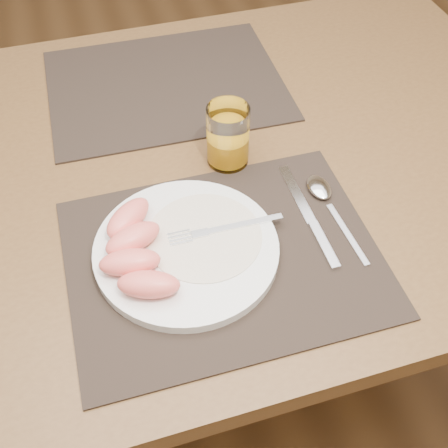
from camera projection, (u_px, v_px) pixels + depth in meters
ground at (197, 365)px, 1.52m from camera, size 5.00×5.00×0.00m
table at (183, 195)px, 1.02m from camera, size 1.40×0.90×0.75m
placemat_near at (223, 257)px, 0.82m from camera, size 0.45×0.35×0.00m
placemat_far at (166, 85)px, 1.10m from camera, size 0.46×0.36×0.00m
plate at (186, 250)px, 0.82m from camera, size 0.27×0.27×0.02m
plate_dressing at (204, 236)px, 0.82m from camera, size 0.17×0.17×0.00m
fork at (216, 230)px, 0.83m from camera, size 0.17×0.02×0.00m
knife at (312, 223)px, 0.86m from camera, size 0.02×0.22×0.01m
spoon at (323, 194)px, 0.89m from camera, size 0.04×0.19×0.01m
juice_glass at (228, 138)px, 0.92m from camera, size 0.07×0.07×0.11m
grapefruit_wedges at (135, 250)px, 0.78m from camera, size 0.11×0.20×0.03m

